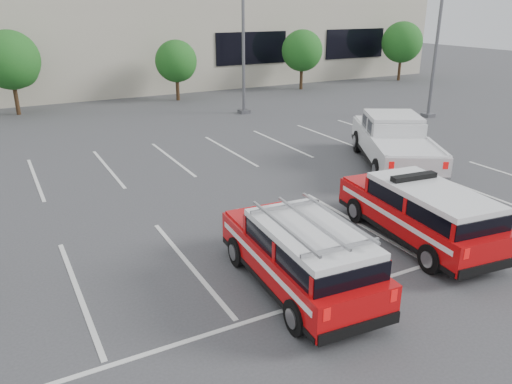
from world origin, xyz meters
The scene contains 12 objects.
ground centered at (0.00, 0.00, 0.00)m, with size 120.00×120.00×0.00m, color #3D3D3F.
stall_markings centered at (0.00, 4.50, 0.01)m, with size 23.00×15.00×0.01m, color silver.
convention_building centered at (0.18, 31.86, 4.72)m, with size 60.00×16.99×13.20m.
tree_mid_left centered at (-4.91, 22.05, 3.04)m, with size 3.37×3.37×4.85m.
tree_mid_right centered at (5.09, 22.05, 2.50)m, with size 2.77×2.77×3.99m.
tree_right centered at (15.09, 22.05, 2.77)m, with size 3.07×3.07×4.42m.
tree_far_right centered at (25.09, 22.05, 3.04)m, with size 3.37×3.37×4.85m.
light_pole_mid centered at (7.00, 16.00, 5.19)m, with size 0.90×0.60×10.24m.
light_pole_right centered at (16.00, 10.00, 5.19)m, with size 0.90×0.60×10.24m.
fire_chief_suv centered at (3.40, -1.70, 0.74)m, with size 2.42×5.31×1.81m.
white_pickup centered at (7.56, 3.82, 0.80)m, with size 5.20×6.85×2.02m.
ladder_suv centered at (-0.85, -2.27, 0.75)m, with size 2.19×4.90×1.89m.
Camera 1 is at (-6.48, -10.60, 6.17)m, focal length 35.00 mm.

